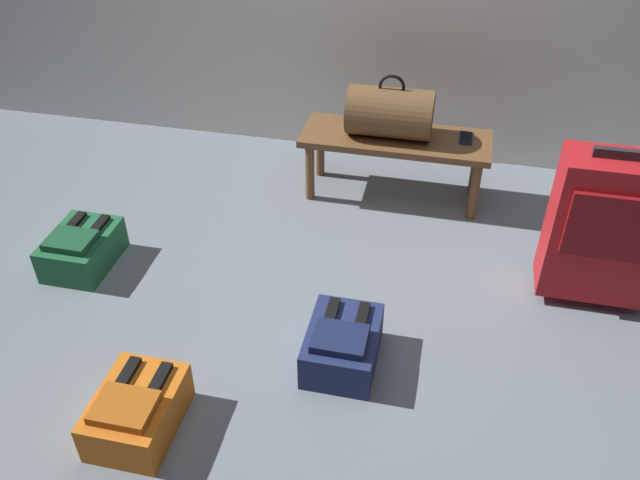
{
  "coord_description": "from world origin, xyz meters",
  "views": [
    {
      "loc": [
        0.36,
        -2.07,
        2.02
      ],
      "look_at": [
        -0.15,
        0.23,
        0.25
      ],
      "focal_mm": 36.97,
      "sensor_mm": 36.0,
      "label": 1
    }
  ],
  "objects": [
    {
      "name": "ground_plane",
      "position": [
        0.0,
        0.0,
        0.0
      ],
      "size": [
        6.6,
        6.6,
        0.0
      ],
      "primitive_type": "plane",
      "color": "slate"
    },
    {
      "name": "bench",
      "position": [
        0.08,
        1.06,
        0.31
      ],
      "size": [
        1.0,
        0.36,
        0.37
      ],
      "color": "brown",
      "rests_on": "ground"
    },
    {
      "name": "duffel_bag_brown",
      "position": [
        0.03,
        1.06,
        0.5
      ],
      "size": [
        0.44,
        0.26,
        0.34
      ],
      "color": "brown",
      "rests_on": "bench"
    },
    {
      "name": "cell_phone",
      "position": [
        0.44,
        1.11,
        0.37
      ],
      "size": [
        0.07,
        0.14,
        0.01
      ],
      "color": "#191E4C",
      "rests_on": "bench"
    },
    {
      "name": "suitcase_upright_red",
      "position": [
        1.04,
        0.41,
        0.39
      ],
      "size": [
        0.44,
        0.26,
        0.75
      ],
      "color": "red",
      "rests_on": "ground"
    },
    {
      "name": "backpack_green",
      "position": [
        -1.3,
        0.12,
        0.09
      ],
      "size": [
        0.28,
        0.38,
        0.21
      ],
      "color": "#1E6038",
      "rests_on": "ground"
    },
    {
      "name": "backpack_orange",
      "position": [
        -0.62,
        -0.72,
        0.09
      ],
      "size": [
        0.28,
        0.38,
        0.21
      ],
      "color": "orange",
      "rests_on": "ground"
    },
    {
      "name": "backpack_navy",
      "position": [
        0.04,
        -0.23,
        0.09
      ],
      "size": [
        0.28,
        0.38,
        0.21
      ],
      "color": "navy",
      "rests_on": "ground"
    }
  ]
}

